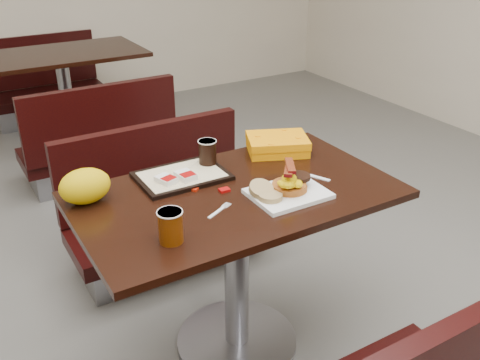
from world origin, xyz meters
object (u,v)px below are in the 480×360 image
pancake_stack (289,186)px  tray (182,176)px  bench_far_n (46,81)px  coffee_cup_near (171,227)px  fork (216,213)px  knife (308,175)px  paper_bag (85,186)px  bench_near_n (167,205)px  hashbrown_sleeve_left (166,179)px  table_near (237,273)px  hashbrown_sleeve_right (186,175)px  platter (288,194)px  coffee_cup_far (207,152)px  bench_far_s (95,131)px  table_far (67,101)px  clamshell (277,144)px

pancake_stack → tray: (-0.29, 0.32, -0.02)m
bench_far_n → coffee_cup_near: (-0.35, -3.49, 0.44)m
fork → tray: (0.02, 0.31, 0.01)m
knife → paper_bag: (-0.82, 0.23, 0.06)m
bench_near_n → knife: knife is taller
hashbrown_sleeve_left → paper_bag: (-0.30, 0.03, 0.04)m
pancake_stack → hashbrown_sleeve_left: 0.47m
table_near → tray: (-0.13, 0.21, 0.38)m
bench_far_n → knife: bearing=-84.6°
hashbrown_sleeve_left → hashbrown_sleeve_right: size_ratio=0.95×
platter → hashbrown_sleeve_left: hashbrown_sleeve_left is taller
knife → hashbrown_sleeve_left: size_ratio=2.46×
coffee_cup_near → coffee_cup_far: coffee_cup_far is taller
bench_near_n → platter: platter is taller
pancake_stack → knife: (0.15, 0.09, -0.03)m
bench_far_n → paper_bag: 3.17m
hashbrown_sleeve_left → bench_far_s: bearing=64.6°
table_far → tray: bearing=-93.0°
platter → paper_bag: bearing=153.4°
paper_bag → pancake_stack: bearing=-25.7°
bench_far_n → coffee_cup_near: 3.54m
bench_near_n → knife: bearing=-66.4°
platter → pancake_stack: size_ratio=2.08×
coffee_cup_near → knife: size_ratio=0.57×
pancake_stack → hashbrown_sleeve_left: bearing=141.4°
table_near → fork: size_ratio=9.60×
coffee_cup_near → clamshell: 0.82m
table_far → fork: (-0.14, -2.70, 0.38)m
platter → paper_bag: (-0.65, 0.33, 0.06)m
fork → clamshell: bearing=7.8°
bench_near_n → table_far: size_ratio=0.83×
pancake_stack → paper_bag: (-0.67, 0.32, 0.03)m
bench_far_s → clamshell: (0.34, -1.67, 0.42)m
bench_far_n → fork: fork is taller
table_near → platter: 0.43m
knife → table_near: bearing=-119.9°
fork → coffee_cup_far: 0.39m
fork → clamshell: 0.59m
hashbrown_sleeve_left → coffee_cup_far: size_ratio=0.79×
table_far → table_near: bearing=-90.0°
pancake_stack → fork: bearing=178.2°
hashbrown_sleeve_right → coffee_cup_far: size_ratio=0.83×
bench_far_n → hashbrown_sleeve_right: hashbrown_sleeve_right is taller
pancake_stack → coffee_cup_far: size_ratio=1.35×
platter → bench_far_n: bearing=92.9°
bench_far_n → fork: size_ratio=8.00×
bench_far_n → knife: 3.36m
bench_near_n → coffee_cup_near: coffee_cup_near is taller
pancake_stack → clamshell: size_ratio=0.52×
bench_near_n → clamshell: size_ratio=3.89×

